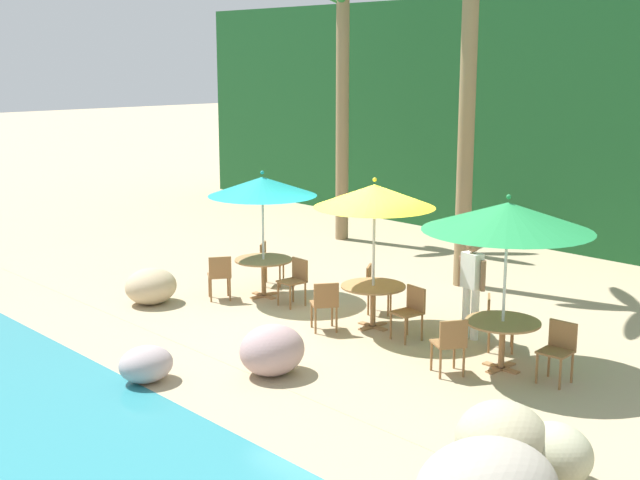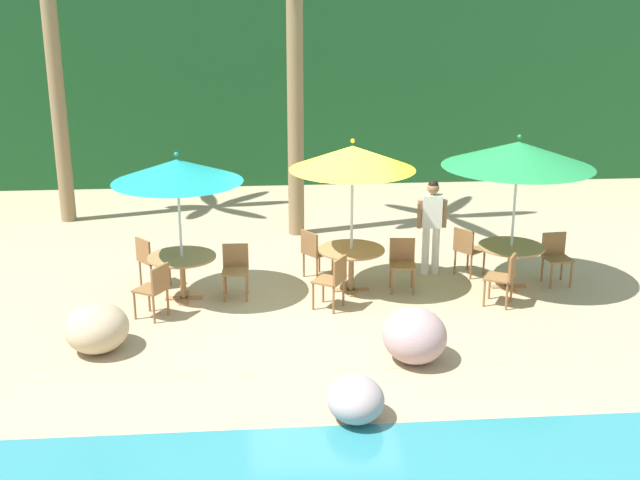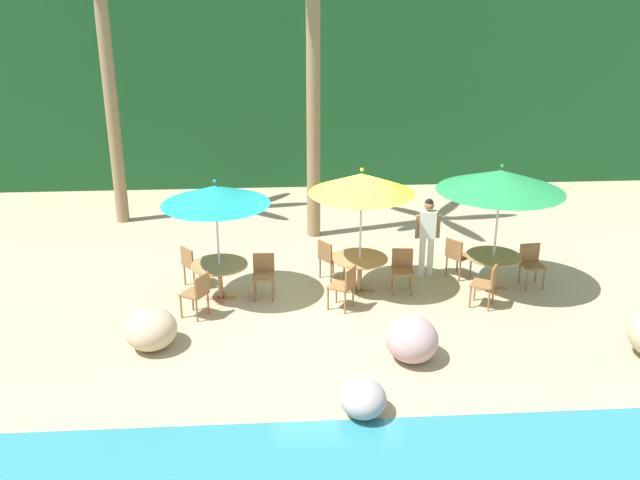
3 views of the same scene
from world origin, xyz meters
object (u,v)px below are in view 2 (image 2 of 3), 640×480
chair_yellow_seaward (402,261)px  chair_green_left (505,275)px  dining_table_green (511,253)px  chair_green_inland (467,248)px  chair_yellow_left (334,279)px  palm_tree_nearest (49,12)px  palm_tree_second (294,2)px  umbrella_teal (177,171)px  chair_teal_left (155,287)px  umbrella_yellow (353,158)px  chair_teal_inland (149,258)px  waiter_in_white (432,220)px  chair_green_seaward (556,254)px  chair_yellow_inland (314,251)px  chair_teal_seaward (236,267)px  dining_table_teal (182,263)px  umbrella_green (518,154)px  dining_table_yellow (351,256)px

chair_yellow_seaward → chair_green_left: bearing=-29.5°
dining_table_green → chair_green_inland: bearing=132.6°
chair_yellow_left → palm_tree_nearest: (-5.21, 5.49, 3.84)m
dining_table_green → chair_green_inland: (-0.58, 0.63, -0.10)m
palm_tree_second → umbrella_teal: bearing=-120.3°
chair_teal_left → umbrella_yellow: bearing=16.4°
chair_teal_left → chair_teal_inland: bearing=99.9°
chair_teal_inland → palm_tree_nearest: palm_tree_nearest is taller
chair_teal_inland → waiter_in_white: waiter_in_white is taller
chair_yellow_left → dining_table_green: size_ratio=0.79×
chair_green_seaward → chair_yellow_inland: bearing=172.4°
chair_teal_inland → chair_green_seaward: bearing=-3.1°
chair_teal_inland → chair_yellow_inland: size_ratio=1.00×
waiter_in_white → palm_tree_second: bearing=130.4°
chair_teal_seaward → dining_table_teal: bearing=-175.9°
umbrella_green → palm_tree_nearest: (-8.27, 4.79, 2.06)m
umbrella_green → palm_tree_second: 5.34m
chair_yellow_seaward → chair_green_seaward: 2.67m
chair_teal_seaward → palm_tree_nearest: size_ratio=0.13×
chair_green_left → umbrella_green: bearing=66.8°
umbrella_teal → palm_tree_second: palm_tree_second is taller
chair_teal_inland → chair_yellow_seaward: same height
umbrella_teal → umbrella_green: bearing=0.7°
dining_table_yellow → waiter_in_white: waiter_in_white is taller
dining_table_green → chair_teal_inland: bearing=174.9°
palm_tree_second → chair_green_left: bearing=-53.8°
chair_yellow_seaward → waiter_in_white: waiter_in_white is taller
chair_green_inland → palm_tree_second: palm_tree_second is taller
chair_green_seaward → umbrella_teal: bearing=-177.9°
chair_yellow_inland → palm_tree_nearest: 7.52m
dining_table_teal → palm_tree_second: bearing=59.7°
chair_yellow_seaward → chair_yellow_inland: same height
chair_yellow_left → chair_green_inland: 2.81m
chair_teal_left → umbrella_green: 6.12m
umbrella_green → chair_green_inland: bearing=132.6°
chair_yellow_inland → chair_teal_inland: bearing=-176.6°
chair_green_seaward → chair_green_inland: size_ratio=1.00×
chair_teal_inland → chair_yellow_left: same height
chair_yellow_seaward → palm_tree_nearest: size_ratio=0.13×
chair_green_left → dining_table_teal: bearing=172.0°
dining_table_teal → umbrella_yellow: bearing=2.9°
umbrella_yellow → chair_green_inland: (2.10, 0.56, -1.75)m
umbrella_yellow → chair_yellow_seaward: bearing=-0.6°
chair_teal_left → dining_table_green: (5.80, 0.85, 0.10)m
chair_yellow_seaward → chair_green_seaward: size_ratio=1.00×
chair_teal_seaward → dining_table_yellow: bearing=2.3°
dining_table_teal → dining_table_yellow: size_ratio=1.00×
umbrella_yellow → umbrella_green: size_ratio=0.99×
dining_table_teal → umbrella_yellow: umbrella_yellow is taller
chair_teal_left → chair_teal_seaward: bearing=34.8°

